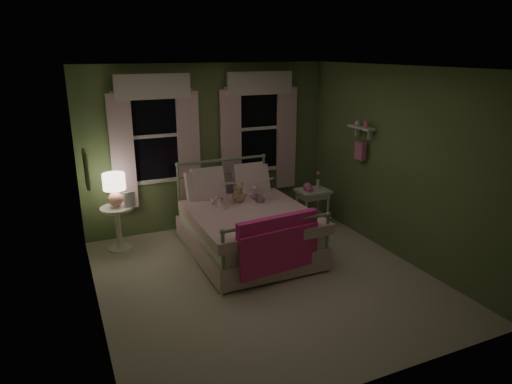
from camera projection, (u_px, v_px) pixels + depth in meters
name	position (u px, v px, depth m)	size (l,w,h in m)	color
room_shell	(265.00, 180.00, 5.44)	(4.20, 4.20, 4.20)	beige
bed	(246.00, 227.00, 6.48)	(1.58, 2.04, 1.18)	white
pink_throw	(279.00, 238.00, 5.52)	(1.10, 0.25, 0.71)	#FC319B
child_left	(216.00, 183.00, 6.57)	(0.28, 0.18, 0.77)	#F7D1DD
child_right	(252.00, 182.00, 6.80)	(0.32, 0.25, 0.67)	#F7D1DD
book_left	(222.00, 187.00, 6.35)	(0.20, 0.27, 0.03)	beige
book_right	(259.00, 185.00, 6.58)	(0.20, 0.27, 0.02)	beige
teddy_bear	(239.00, 194.00, 6.59)	(0.23, 0.19, 0.31)	tan
nightstand_left	(118.00, 222.00, 6.54)	(0.46, 0.46, 0.65)	white
table_lamp	(114.00, 187.00, 6.38)	(0.31, 0.31, 0.48)	#DB8D81
book_nightstand	(124.00, 207.00, 6.44)	(0.16, 0.22, 0.02)	beige
nightstand_right	(313.00, 196.00, 7.30)	(0.50, 0.40, 0.64)	white
pink_toy	(308.00, 187.00, 7.21)	(0.14, 0.19, 0.14)	pink
bud_vase	(318.00, 180.00, 7.32)	(0.06, 0.06, 0.28)	white
window_left	(155.00, 132.00, 6.78)	(1.34, 0.13, 1.96)	black
window_right	(259.00, 124.00, 7.44)	(1.34, 0.13, 1.96)	black
wall_shelf	(361.00, 139.00, 6.72)	(0.15, 0.50, 0.60)	white
framed_picture	(86.00, 169.00, 5.14)	(0.03, 0.32, 0.42)	beige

